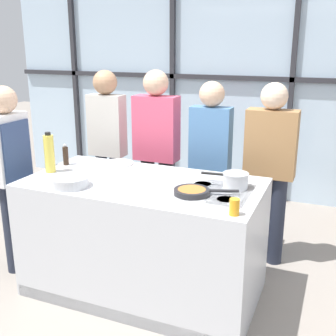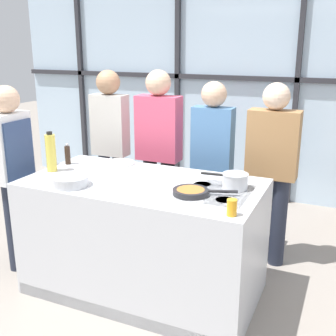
{
  "view_description": "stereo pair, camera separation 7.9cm",
  "coord_description": "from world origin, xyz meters",
  "px_view_note": "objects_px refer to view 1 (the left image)",
  "views": [
    {
      "loc": [
        1.35,
        -2.75,
        1.95
      ],
      "look_at": [
        0.17,
        0.1,
        1.04
      ],
      "focal_mm": 45.0,
      "sensor_mm": 36.0,
      "label": 1
    },
    {
      "loc": [
        1.43,
        -2.72,
        1.95
      ],
      "look_at": [
        0.17,
        0.1,
        1.04
      ],
      "focal_mm": 45.0,
      "sensor_mm": 36.0,
      "label": 2
    }
  ],
  "objects_px": {
    "spectator_center_right": "(210,156)",
    "pepper_grinder": "(66,155)",
    "spectator_far_left": "(107,141)",
    "spectator_center_left": "(156,147)",
    "frying_pan": "(193,191)",
    "oil_bottle": "(49,153)",
    "juice_glass_near": "(234,207)",
    "chef": "(11,167)",
    "mixing_bowl": "(70,181)",
    "saucepan": "(235,180)",
    "spectator_far_right": "(270,164)",
    "white_plate": "(117,163)"
  },
  "relations": [
    {
      "from": "spectator_center_right",
      "to": "spectator_far_right",
      "type": "xyz_separation_m",
      "value": [
        0.55,
        -0.0,
        -0.02
      ]
    },
    {
      "from": "spectator_center_left",
      "to": "pepper_grinder",
      "type": "relative_size",
      "value": 9.2
    },
    {
      "from": "chef",
      "to": "frying_pan",
      "type": "bearing_deg",
      "value": 89.17
    },
    {
      "from": "saucepan",
      "to": "mixing_bowl",
      "type": "height_order",
      "value": "saucepan"
    },
    {
      "from": "oil_bottle",
      "to": "juice_glass_near",
      "type": "bearing_deg",
      "value": -10.88
    },
    {
      "from": "chef",
      "to": "spectator_far_left",
      "type": "height_order",
      "value": "spectator_far_left"
    },
    {
      "from": "pepper_grinder",
      "to": "spectator_center_left",
      "type": "bearing_deg",
      "value": 52.35
    },
    {
      "from": "spectator_far_left",
      "to": "spectator_far_right",
      "type": "bearing_deg",
      "value": -180.0
    },
    {
      "from": "spectator_far_left",
      "to": "spectator_center_right",
      "type": "height_order",
      "value": "spectator_far_left"
    },
    {
      "from": "white_plate",
      "to": "oil_bottle",
      "type": "relative_size",
      "value": 0.84
    },
    {
      "from": "saucepan",
      "to": "pepper_grinder",
      "type": "distance_m",
      "value": 1.51
    },
    {
      "from": "frying_pan",
      "to": "mixing_bowl",
      "type": "bearing_deg",
      "value": -168.19
    },
    {
      "from": "chef",
      "to": "spectator_center_right",
      "type": "bearing_deg",
      "value": 123.55
    },
    {
      "from": "white_plate",
      "to": "pepper_grinder",
      "type": "bearing_deg",
      "value": -155.35
    },
    {
      "from": "spectator_far_right",
      "to": "spectator_center_left",
      "type": "bearing_deg",
      "value": 0.0
    },
    {
      "from": "frying_pan",
      "to": "spectator_center_left",
      "type": "bearing_deg",
      "value": 126.02
    },
    {
      "from": "spectator_center_right",
      "to": "frying_pan",
      "type": "relative_size",
      "value": 3.74
    },
    {
      "from": "mixing_bowl",
      "to": "pepper_grinder",
      "type": "xyz_separation_m",
      "value": [
        -0.37,
        0.47,
        0.05
      ]
    },
    {
      "from": "spectator_center_right",
      "to": "pepper_grinder",
      "type": "relative_size",
      "value": 8.74
    },
    {
      "from": "spectator_center_left",
      "to": "spectator_center_right",
      "type": "xyz_separation_m",
      "value": [
        0.55,
        0.0,
        -0.03
      ]
    },
    {
      "from": "white_plate",
      "to": "spectator_center_left",
      "type": "bearing_deg",
      "value": 74.85
    },
    {
      "from": "chef",
      "to": "spectator_far_left",
      "type": "xyz_separation_m",
      "value": [
        0.37,
        0.97,
        0.06
      ]
    },
    {
      "from": "oil_bottle",
      "to": "juice_glass_near",
      "type": "height_order",
      "value": "oil_bottle"
    },
    {
      "from": "oil_bottle",
      "to": "pepper_grinder",
      "type": "distance_m",
      "value": 0.24
    },
    {
      "from": "juice_glass_near",
      "to": "white_plate",
      "type": "bearing_deg",
      "value": 149.39
    },
    {
      "from": "chef",
      "to": "spectator_far_right",
      "type": "relative_size",
      "value": 0.99
    },
    {
      "from": "spectator_far_left",
      "to": "spectator_center_right",
      "type": "relative_size",
      "value": 1.04
    },
    {
      "from": "frying_pan",
      "to": "white_plate",
      "type": "relative_size",
      "value": 1.57
    },
    {
      "from": "chef",
      "to": "spectator_center_left",
      "type": "xyz_separation_m",
      "value": [
        0.92,
        0.97,
        0.04
      ]
    },
    {
      "from": "spectator_far_right",
      "to": "spectator_center_right",
      "type": "bearing_deg",
      "value": -0.0
    },
    {
      "from": "spectator_far_left",
      "to": "spectator_center_left",
      "type": "height_order",
      "value": "spectator_center_left"
    },
    {
      "from": "spectator_center_right",
      "to": "saucepan",
      "type": "distance_m",
      "value": 0.86
    },
    {
      "from": "juice_glass_near",
      "to": "pepper_grinder",
      "type": "bearing_deg",
      "value": 161.72
    },
    {
      "from": "chef",
      "to": "mixing_bowl",
      "type": "bearing_deg",
      "value": 74.21
    },
    {
      "from": "spectator_far_left",
      "to": "frying_pan",
      "type": "xyz_separation_m",
      "value": [
        1.27,
        -0.99,
        -0.05
      ]
    },
    {
      "from": "frying_pan",
      "to": "spectator_far_right",
      "type": "bearing_deg",
      "value": 69.77
    },
    {
      "from": "spectator_center_right",
      "to": "pepper_grinder",
      "type": "bearing_deg",
      "value": 32.97
    },
    {
      "from": "chef",
      "to": "spectator_far_right",
      "type": "height_order",
      "value": "spectator_far_right"
    },
    {
      "from": "spectator_far_left",
      "to": "mixing_bowl",
      "type": "xyz_separation_m",
      "value": [
        0.37,
        -1.18,
        -0.03
      ]
    },
    {
      "from": "saucepan",
      "to": "pepper_grinder",
      "type": "xyz_separation_m",
      "value": [
        -1.51,
        0.04,
        0.02
      ]
    },
    {
      "from": "spectator_center_left",
      "to": "spectator_far_left",
      "type": "bearing_deg",
      "value": -0.0
    },
    {
      "from": "chef",
      "to": "spectator_center_right",
      "type": "relative_size",
      "value": 1.0
    },
    {
      "from": "spectator_center_right",
      "to": "white_plate",
      "type": "distance_m",
      "value": 0.86
    },
    {
      "from": "saucepan",
      "to": "oil_bottle",
      "type": "xyz_separation_m",
      "value": [
        -1.5,
        -0.19,
        0.1
      ]
    },
    {
      "from": "spectator_center_right",
      "to": "mixing_bowl",
      "type": "height_order",
      "value": "spectator_center_right"
    },
    {
      "from": "spectator_far_right",
      "to": "saucepan",
      "type": "height_order",
      "value": "spectator_far_right"
    },
    {
      "from": "chef",
      "to": "frying_pan",
      "type": "relative_size",
      "value": 3.72
    },
    {
      "from": "spectator_center_right",
      "to": "frying_pan",
      "type": "height_order",
      "value": "spectator_center_right"
    },
    {
      "from": "frying_pan",
      "to": "mixing_bowl",
      "type": "xyz_separation_m",
      "value": [
        -0.9,
        -0.19,
        0.02
      ]
    },
    {
      "from": "spectator_center_right",
      "to": "spectator_far_right",
      "type": "distance_m",
      "value": 0.55
    }
  ]
}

